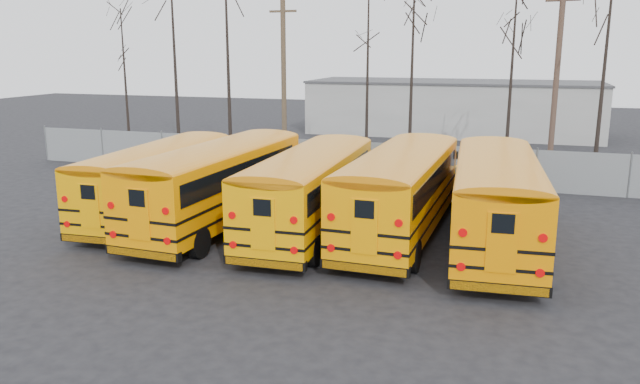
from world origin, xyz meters
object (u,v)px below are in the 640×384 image
(bus_e, at_px, (496,193))
(bus_b, at_px, (221,177))
(utility_pole_left, at_px, (284,81))
(bus_a, at_px, (161,174))
(bus_c, at_px, (312,184))
(utility_pole_right, at_px, (556,80))
(bus_d, at_px, (402,185))

(bus_e, bearing_deg, bus_b, 178.38)
(bus_b, bearing_deg, utility_pole_left, 103.43)
(bus_a, xyz_separation_m, bus_b, (2.89, -0.45, 0.14))
(bus_c, distance_m, utility_pole_right, 17.31)
(utility_pole_left, bearing_deg, bus_e, -41.34)
(utility_pole_right, bearing_deg, bus_b, -114.49)
(bus_a, height_order, utility_pole_right, utility_pole_right)
(bus_c, height_order, utility_pole_left, utility_pole_left)
(bus_a, xyz_separation_m, bus_c, (6.44, -0.26, 0.08))
(bus_e, bearing_deg, utility_pole_left, 130.11)
(bus_c, bearing_deg, bus_b, -178.55)
(bus_a, bearing_deg, bus_d, -0.88)
(bus_d, xyz_separation_m, bus_e, (3.24, -0.37, 0.02))
(bus_a, distance_m, bus_d, 9.64)
(utility_pole_right, bearing_deg, bus_c, -105.65)
(bus_d, relative_size, bus_e, 0.98)
(bus_c, relative_size, bus_e, 0.95)
(bus_a, relative_size, utility_pole_right, 1.11)
(bus_a, bearing_deg, bus_b, -11.71)
(bus_b, relative_size, bus_d, 1.00)
(bus_c, xyz_separation_m, bus_d, (3.19, 0.60, 0.06))
(bus_e, bearing_deg, bus_c, 178.03)
(bus_a, xyz_separation_m, bus_d, (9.63, 0.34, 0.14))
(utility_pole_left, distance_m, utility_pole_right, 14.89)
(bus_a, bearing_deg, utility_pole_left, 85.54)
(bus_b, relative_size, utility_pole_right, 1.20)
(bus_a, xyz_separation_m, utility_pole_right, (15.17, 14.35, 3.23))
(bus_a, relative_size, utility_pole_left, 1.16)
(utility_pole_left, bearing_deg, bus_c, -60.59)
(bus_d, bearing_deg, bus_a, -176.31)
(bus_b, xyz_separation_m, bus_e, (9.98, 0.41, 0.02))
(bus_d, relative_size, utility_pole_right, 1.19)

